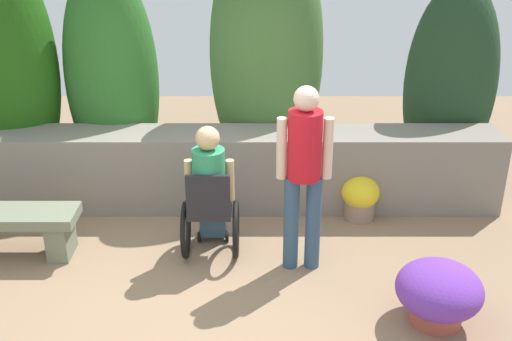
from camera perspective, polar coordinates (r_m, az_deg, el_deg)
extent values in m
plane|color=#8B6F54|center=(5.68, -5.05, -10.95)|extent=(11.31, 11.31, 0.00)
cube|color=gray|center=(6.92, -4.05, 0.11)|extent=(6.27, 0.57, 0.87)
ellipsoid|color=#2A6424|center=(7.32, -12.83, 8.12)|extent=(1.05, 0.73, 2.59)
ellipsoid|color=#3F672F|center=(7.21, 0.99, 10.28)|extent=(1.27, 0.89, 3.03)
ellipsoid|color=#203B22|center=(7.62, 17.18, 7.41)|extent=(1.06, 0.74, 2.38)
cube|color=slate|center=(6.38, -17.16, -5.80)|extent=(0.20, 0.36, 0.37)
cube|color=slate|center=(6.45, -22.10, -3.82)|extent=(1.46, 0.42, 0.10)
cube|color=black|center=(5.95, -4.11, -3.47)|extent=(0.40, 0.40, 0.06)
cube|color=black|center=(5.69, -4.30, -2.27)|extent=(0.40, 0.04, 0.40)
cube|color=black|center=(6.42, -3.82, -5.29)|extent=(0.28, 0.12, 0.03)
torus|color=black|center=(6.08, -6.32, -5.29)|extent=(0.05, 0.56, 0.56)
torus|color=black|center=(6.04, -1.77, -5.32)|extent=(0.05, 0.56, 0.56)
cylinder|color=black|center=(6.40, -5.10, -5.98)|extent=(0.03, 0.10, 0.10)
cylinder|color=black|center=(6.38, -2.58, -6.00)|extent=(0.03, 0.10, 0.10)
cube|color=#324D64|center=(5.99, -4.08, -2.09)|extent=(0.30, 0.40, 0.16)
cube|color=#324D64|center=(6.33, -3.87, -4.08)|extent=(0.26, 0.14, 0.43)
cylinder|color=#2E895B|center=(5.77, -4.23, -0.41)|extent=(0.30, 0.30, 0.50)
cylinder|color=tan|center=(5.88, -6.02, -0.87)|extent=(0.08, 0.08, 0.40)
cylinder|color=tan|center=(5.85, -2.31, -0.87)|extent=(0.08, 0.08, 0.40)
sphere|color=tan|center=(5.63, -4.34, 2.92)|extent=(0.22, 0.22, 0.22)
cylinder|color=#324E67|center=(5.79, 3.24, -4.75)|extent=(0.14, 0.14, 0.92)
cylinder|color=#324E67|center=(5.80, 5.21, -4.74)|extent=(0.14, 0.14, 0.92)
cylinder|color=red|center=(5.46, 4.47, 2.30)|extent=(0.30, 0.30, 0.62)
cylinder|color=beige|center=(5.46, 2.37, 2.00)|extent=(0.09, 0.09, 0.56)
cylinder|color=beige|center=(5.49, 6.54, 1.99)|extent=(0.09, 0.09, 0.56)
sphere|color=beige|center=(5.32, 4.62, 6.48)|extent=(0.22, 0.22, 0.22)
cylinder|color=#A54D3F|center=(5.49, 15.98, -12.11)|extent=(0.42, 0.42, 0.20)
ellipsoid|color=#346323|center=(5.40, 16.16, -10.81)|extent=(0.46, 0.46, 0.15)
ellipsoid|color=#6933A3|center=(5.36, 16.25, -10.25)|extent=(0.70, 0.70, 0.43)
cylinder|color=gray|center=(6.87, 9.34, -3.45)|extent=(0.32, 0.32, 0.21)
ellipsoid|color=#2D541D|center=(6.80, 9.42, -2.34)|extent=(0.35, 0.35, 0.12)
ellipsoid|color=yellow|center=(6.78, 9.45, -1.94)|extent=(0.40, 0.40, 0.35)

